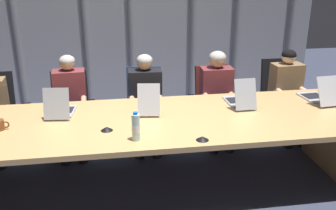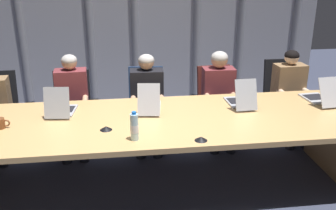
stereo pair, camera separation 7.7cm
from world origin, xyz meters
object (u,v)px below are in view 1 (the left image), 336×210
Objects in this scene: office_chair_center at (145,116)px; office_chair_right_end at (279,107)px; conference_mic_left_side at (107,129)px; office_chair_left_mid at (71,120)px; person_right_mid at (218,92)px; office_chair_right_mid at (215,112)px; laptop_center at (149,105)px; conference_mic_middle at (202,138)px; laptop_left_mid at (60,109)px; laptop_right_end at (319,95)px; person_center at (146,97)px; person_left_mid at (70,101)px; person_right_end at (289,90)px; laptop_right_mid at (240,99)px; water_bottle_primary at (136,127)px.

office_chair_center is 0.96× the size of office_chair_right_end.
office_chair_left_mid is at bearing 109.54° from conference_mic_left_side.
office_chair_right_mid is at bearing 173.99° from person_right_mid.
office_chair_center is 1.41m from conference_mic_left_side.
conference_mic_middle is at bearing -146.61° from laptop_center.
laptop_left_mid is 3.78× the size of conference_mic_left_side.
person_right_mid is at bearing 69.18° from conference_mic_middle.
laptop_center is (0.87, -0.01, 0.00)m from laptop_left_mid.
laptop_center reaches higher than office_chair_center.
laptop_right_end is 1.94m from person_center.
laptop_left_mid is at bearing -72.02° from office_chair_right_end.
laptop_center is 4.22× the size of conference_mic_left_side.
office_chair_right_mid is 1.81m from person_left_mid.
laptop_center reaches higher than office_chair_left_mid.
office_chair_left_mid is 0.90m from office_chair_center.
laptop_right_end reaches higher than conference_mic_middle.
person_center is 1.00× the size of person_right_end.
laptop_right_mid is 0.49× the size of office_chair_right_mid.
laptop_right_end reaches higher than water_bottle_primary.
laptop_right_mid is 0.94m from office_chair_right_mid.
laptop_right_end is at bearing 3.04° from office_chair_right_end.
office_chair_right_end is at bearing 85.21° from office_chair_right_mid.
laptop_center is 1.84m from laptop_right_end.
office_chair_right_end reaches higher than office_chair_right_mid.
water_bottle_primary is (-0.21, -1.50, 0.51)m from office_chair_center.
person_right_mid is at bearing -93.31° from person_right_end.
laptop_center is at bearing 116.01° from conference_mic_middle.
office_chair_right_end is 2.61m from conference_mic_left_side.
person_left_mid is 1.76m from person_right_mid.
person_center is 10.43× the size of conference_mic_left_side.
laptop_left_mid is at bearing 135.06° from conference_mic_left_side.
person_left_mid reaches higher than water_bottle_primary.
person_left_mid is at bearing -87.45° from person_center.
laptop_left_mid is 0.45× the size of office_chair_right_mid.
office_chair_right_mid is (-0.91, 0.82, -0.46)m from laptop_right_end.
conference_mic_left_side is at bearing -67.05° from person_right_end.
person_right_end is (0.88, 0.66, -0.16)m from laptop_right_mid.
laptop_right_mid reaches higher than office_chair_right_mid.
water_bottle_primary reaches higher than office_chair_left_mid.
laptop_right_end is 0.53× the size of office_chair_center.
office_chair_center is 8.47× the size of conference_mic_middle.
person_right_mid is 1.01× the size of person_right_end.
person_right_mid is 0.92m from person_right_end.
person_right_mid reaches higher than office_chair_right_mid.
office_chair_right_end is 0.96m from person_right_mid.
office_chair_center is 8.47× the size of conference_mic_left_side.
person_right_mid is at bearing 1.68° from laptop_right_mid.
office_chair_left_mid is 1.40m from conference_mic_left_side.
laptop_center is at bearing 88.93° from laptop_right_mid.
water_bottle_primary reaches higher than conference_mic_middle.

